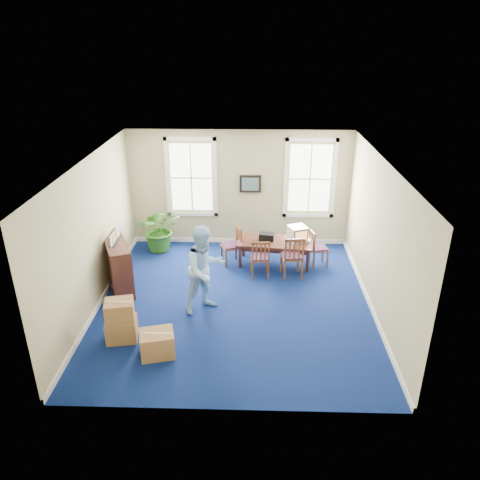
{
  "coord_description": "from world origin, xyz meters",
  "views": [
    {
      "loc": [
        0.39,
        -8.95,
        5.54
      ],
      "look_at": [
        0.1,
        0.6,
        1.25
      ],
      "focal_mm": 35.0,
      "sensor_mm": 36.0,
      "label": 1
    }
  ],
  "objects_px": {
    "conference_table": "(275,252)",
    "chair_near_left": "(260,257)",
    "man": "(205,269)",
    "cardboard_boxes": "(133,316)",
    "credenza": "(117,263)",
    "potted_plant": "(160,229)",
    "crt_tv": "(297,233)"
  },
  "relations": [
    {
      "from": "conference_table",
      "to": "potted_plant",
      "type": "xyz_separation_m",
      "value": [
        -3.09,
        0.75,
        0.3
      ]
    },
    {
      "from": "crt_tv",
      "to": "potted_plant",
      "type": "relative_size",
      "value": 0.37
    },
    {
      "from": "man",
      "to": "potted_plant",
      "type": "bearing_deg",
      "value": 80.7
    },
    {
      "from": "credenza",
      "to": "man",
      "type": "bearing_deg",
      "value": -47.69
    },
    {
      "from": "chair_near_left",
      "to": "potted_plant",
      "type": "distance_m",
      "value": 3.04
    },
    {
      "from": "chair_near_left",
      "to": "conference_table",
      "type": "bearing_deg",
      "value": -126.16
    },
    {
      "from": "chair_near_left",
      "to": "cardboard_boxes",
      "type": "height_order",
      "value": "chair_near_left"
    },
    {
      "from": "man",
      "to": "chair_near_left",
      "type": "bearing_deg",
      "value": 16.24
    },
    {
      "from": "conference_table",
      "to": "crt_tv",
      "type": "height_order",
      "value": "crt_tv"
    },
    {
      "from": "man",
      "to": "cardboard_boxes",
      "type": "height_order",
      "value": "man"
    },
    {
      "from": "conference_table",
      "to": "credenza",
      "type": "relative_size",
      "value": 1.21
    },
    {
      "from": "cardboard_boxes",
      "to": "crt_tv",
      "type": "bearing_deg",
      "value": 43.63
    },
    {
      "from": "conference_table",
      "to": "cardboard_boxes",
      "type": "relative_size",
      "value": 1.21
    },
    {
      "from": "chair_near_left",
      "to": "cardboard_boxes",
      "type": "bearing_deg",
      "value": 40.93
    },
    {
      "from": "man",
      "to": "potted_plant",
      "type": "distance_m",
      "value": 3.34
    },
    {
      "from": "man",
      "to": "potted_plant",
      "type": "relative_size",
      "value": 1.54
    },
    {
      "from": "credenza",
      "to": "potted_plant",
      "type": "distance_m",
      "value": 2.12
    },
    {
      "from": "credenza",
      "to": "cardboard_boxes",
      "type": "height_order",
      "value": "credenza"
    },
    {
      "from": "credenza",
      "to": "conference_table",
      "type": "bearing_deg",
      "value": -5.29
    },
    {
      "from": "potted_plant",
      "to": "cardboard_boxes",
      "type": "relative_size",
      "value": 0.79
    },
    {
      "from": "conference_table",
      "to": "potted_plant",
      "type": "distance_m",
      "value": 3.19
    },
    {
      "from": "credenza",
      "to": "potted_plant",
      "type": "xyz_separation_m",
      "value": [
        0.61,
        2.03,
        0.01
      ]
    },
    {
      "from": "chair_near_left",
      "to": "credenza",
      "type": "height_order",
      "value": "credenza"
    },
    {
      "from": "potted_plant",
      "to": "conference_table",
      "type": "bearing_deg",
      "value": -13.61
    },
    {
      "from": "conference_table",
      "to": "chair_near_left",
      "type": "distance_m",
      "value": 0.78
    },
    {
      "from": "crt_tv",
      "to": "cardboard_boxes",
      "type": "height_order",
      "value": "crt_tv"
    },
    {
      "from": "crt_tv",
      "to": "chair_near_left",
      "type": "relative_size",
      "value": 0.46
    },
    {
      "from": "crt_tv",
      "to": "potted_plant",
      "type": "height_order",
      "value": "potted_plant"
    },
    {
      "from": "chair_near_left",
      "to": "credenza",
      "type": "xyz_separation_m",
      "value": [
        -3.31,
        -0.63,
        0.12
      ]
    },
    {
      "from": "crt_tv",
      "to": "man",
      "type": "height_order",
      "value": "man"
    },
    {
      "from": "cardboard_boxes",
      "to": "man",
      "type": "bearing_deg",
      "value": 38.22
    },
    {
      "from": "conference_table",
      "to": "man",
      "type": "bearing_deg",
      "value": -118.99
    }
  ]
}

